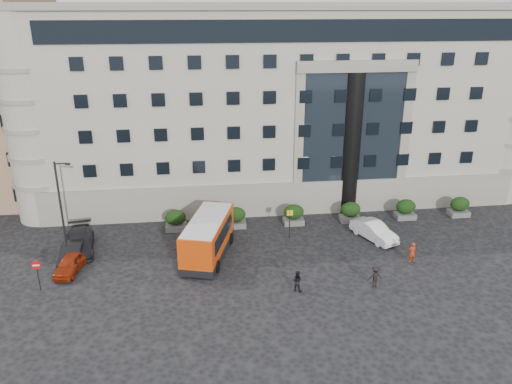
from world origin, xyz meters
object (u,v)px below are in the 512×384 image
Objects in this scene: parked_car_c at (79,242)px; white_taxi at (374,231)px; hedge_a at (176,220)px; no_entry_sign at (37,270)px; parked_car_a at (70,264)px; pedestrian_c at (375,276)px; hedge_d at (350,212)px; bus_stop_sign at (290,219)px; hedge_e at (406,209)px; pedestrian_b at (297,281)px; hedge_c at (294,214)px; street_lamp at (62,209)px; parked_car_b at (72,254)px; hedge_f at (460,206)px; parked_car_d at (60,205)px; pedestrian_a at (412,252)px; red_truck at (41,184)px; minibus at (208,236)px; hedge_b at (236,217)px.

white_taxi is (23.99, -0.76, -0.03)m from parked_car_c.
no_entry_sign is at bearing -135.52° from hedge_a.
pedestrian_c reaches higher than parked_car_a.
white_taxi is at bearing -76.78° from hedge_d.
hedge_a is at bearing 163.58° from bus_stop_sign.
pedestrian_b is (-12.27, -10.94, -0.17)m from hedge_e.
no_entry_sign is 1.45× the size of pedestrian_c.
pedestrian_c is (-1.60, -11.07, -0.13)m from hedge_d.
hedge_a and hedge_c have the same top height.
street_lamp reaches higher than hedge_e.
parked_car_b is (-0.17, 1.50, 0.06)m from parked_car_a.
hedge_a is 9.94m from bus_stop_sign.
parked_car_a is at bearing -74.37° from street_lamp.
bus_stop_sign is (17.44, 2.00, -2.64)m from street_lamp.
no_entry_sign is at bearing -155.51° from hedge_c.
hedge_c is at bearing 14.67° from street_lamp.
hedge_f is 0.73× the size of bus_stop_sign.
pedestrian_a reaches higher than parked_car_d.
pedestrian_c is (-4.00, -3.07, -0.02)m from pedestrian_a.
hedge_f is 0.36× the size of parked_car_d.
pedestrian_a is 5.05m from pedestrian_c.
parked_car_a is 2.27× the size of pedestrian_a.
hedge_c is 21.33m from no_entry_sign.
street_lamp is at bearing 159.06° from white_taxi.
no_entry_sign is at bearing -160.24° from hedge_d.
parked_car_a is at bearing -168.14° from bus_stop_sign.
hedge_c reaches higher than parked_car_a.
parked_car_a is 25.55m from pedestrian_a.
street_lamp is 2.14× the size of parked_car_a.
red_truck is 1.45× the size of parked_car_b.
pedestrian_c is (-12.00, -11.07, -0.13)m from hedge_f.
no_entry_sign is at bearing 21.75° from pedestrian_b.
white_taxi is at bearing 2.40° from street_lamp.
parked_car_c reaches higher than pedestrian_b.
minibus is (-23.35, -5.12, 0.78)m from hedge_f.
hedge_c is 5.20m from hedge_d.
parked_car_c is (-28.30, -3.01, -0.15)m from hedge_e.
pedestrian_b is at bearing -20.43° from street_lamp.
hedge_d and hedge_e have the same top height.
pedestrian_c is at bearing -121.57° from hedge_e.
street_lamp is 17.75m from bus_stop_sign.
parked_car_d is at bearing 158.14° from bus_stop_sign.
white_taxi is (-4.31, -3.78, -0.19)m from hedge_e.
bus_stop_sign reaches higher than pedestrian_a.
pedestrian_b is at bearing -161.36° from white_taxi.
parked_car_c is at bearing -170.44° from hedge_c.
red_truck is at bearing -41.98° from pedestrian_c.
street_lamp is at bearing -159.93° from hedge_b.
white_taxi reaches higher than parked_car_b.
bus_stop_sign reaches higher than parked_car_a.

